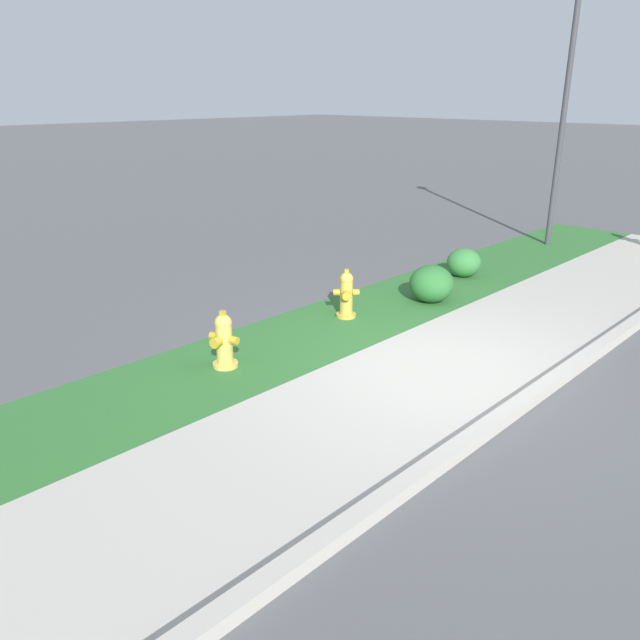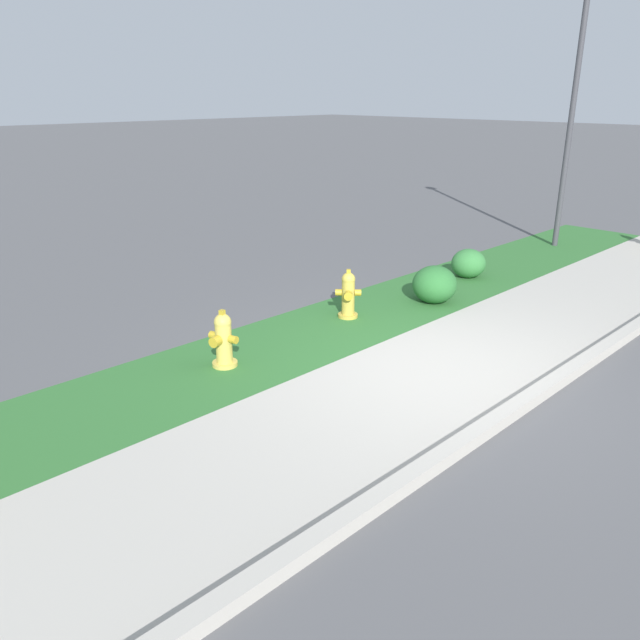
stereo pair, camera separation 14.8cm
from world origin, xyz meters
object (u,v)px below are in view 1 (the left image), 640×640
fire_hydrant_across_street (346,295)px  shrub_bush_mid_verge (431,284)px  fire_hydrant_at_driveway (224,341)px  shrub_bush_near_lamp (464,263)px  street_lamp (569,71)px

fire_hydrant_across_street → shrub_bush_mid_verge: fire_hydrant_across_street is taller
fire_hydrant_across_street → shrub_bush_mid_verge: (1.40, -0.45, -0.05)m
fire_hydrant_at_driveway → shrub_bush_near_lamp: size_ratio=1.18×
fire_hydrant_across_street → shrub_bush_near_lamp: size_ratio=1.21×
fire_hydrant_across_street → fire_hydrant_at_driveway: bearing=50.1°
street_lamp → fire_hydrant_across_street: bearing=179.7°
street_lamp → shrub_bush_mid_verge: bearing=-175.0°
street_lamp → shrub_bush_near_lamp: 4.51m
shrub_bush_near_lamp → shrub_bush_mid_verge: bearing=-165.8°
street_lamp → shrub_bush_near_lamp: bearing=-179.4°
fire_hydrant_across_street → fire_hydrant_at_driveway: 2.22m
fire_hydrant_across_street → shrub_bush_mid_verge: size_ratio=1.05×
fire_hydrant_across_street → street_lamp: bearing=-133.3°
street_lamp → shrub_bush_near_lamp: (-3.29, -0.03, -3.09)m
street_lamp → shrub_bush_mid_verge: 5.71m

